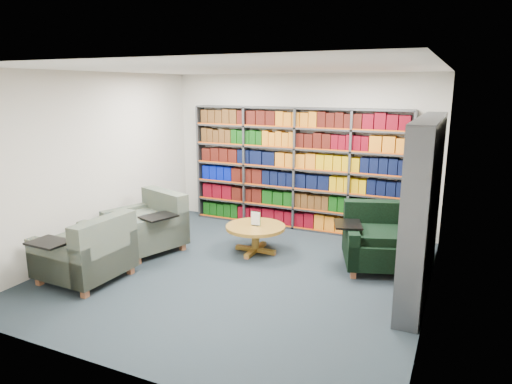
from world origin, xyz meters
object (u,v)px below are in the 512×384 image
at_px(chair_green_right, 379,242).
at_px(chair_teal_front, 89,255).
at_px(coffee_table, 255,231).
at_px(chair_teal_left, 151,227).

relative_size(chair_green_right, chair_teal_front, 1.10).
bearing_deg(coffee_table, chair_teal_front, -129.56).
bearing_deg(coffee_table, chair_green_right, 8.25).
relative_size(chair_teal_left, chair_green_right, 1.02).
height_order(chair_teal_front, coffee_table, chair_teal_front).
bearing_deg(chair_teal_left, chair_teal_front, -88.87).
bearing_deg(chair_teal_left, coffee_table, 19.16).
bearing_deg(chair_green_right, coffee_table, -171.75).
bearing_deg(chair_teal_left, chair_green_right, 13.43).
distance_m(chair_teal_front, coffee_table, 2.48).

